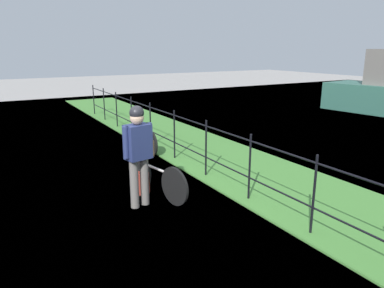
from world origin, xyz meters
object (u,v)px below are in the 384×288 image
at_px(bicycle_main, 156,177).
at_px(mooring_bollard, 146,149).
at_px(bicycle_parked, 141,138).
at_px(terrier_dog, 143,136).
at_px(cyclist_person, 138,148).
at_px(wooden_crate, 143,148).
at_px(backpack_on_paving, 141,183).

distance_m(bicycle_main, mooring_bollard, 2.47).
distance_m(bicycle_main, bicycle_parked, 3.00).
distance_m(terrier_dog, bicycle_parked, 2.79).
xyz_separation_m(mooring_bollard, bicycle_parked, (-0.53, 0.10, 0.15)).
bearing_deg(bicycle_main, cyclist_person, -57.79).
height_order(wooden_crate, cyclist_person, cyclist_person).
bearing_deg(wooden_crate, bicycle_parked, 158.68).
bearing_deg(wooden_crate, terrier_dog, 11.70).
distance_m(cyclist_person, bicycle_parked, 3.45).
distance_m(terrier_dog, backpack_on_paving, 0.85).
bearing_deg(backpack_on_paving, bicycle_parked, 102.33).
bearing_deg(mooring_bollard, bicycle_main, -18.96).
height_order(bicycle_main, mooring_bollard, bicycle_main).
bearing_deg(bicycle_parked, backpack_on_paving, -22.41).
xyz_separation_m(backpack_on_paving, bicycle_parked, (-2.66, 1.10, 0.13)).
height_order(backpack_on_paving, mooring_bollard, backpack_on_paving).
bearing_deg(bicycle_parked, mooring_bollard, -10.52).
relative_size(mooring_bollard, bicycle_parked, 0.21).
relative_size(bicycle_main, terrier_dog, 5.11).
xyz_separation_m(bicycle_main, wooden_crate, (-0.36, -0.08, 0.45)).
bearing_deg(wooden_crate, mooring_bollard, 155.98).
relative_size(wooden_crate, cyclist_person, 0.19).
relative_size(terrier_dog, backpack_on_paving, 0.81).
bearing_deg(backpack_on_paving, terrier_dog, 82.21).
height_order(bicycle_main, cyclist_person, cyclist_person).
relative_size(cyclist_person, mooring_bollard, 4.66).
height_order(wooden_crate, mooring_bollard, wooden_crate).
bearing_deg(mooring_bollard, bicycle_parked, 169.48).
relative_size(bicycle_main, wooden_crate, 5.13).
bearing_deg(bicycle_main, bicycle_parked, 162.55).
xyz_separation_m(terrier_dog, cyclist_person, (0.60, -0.34, -0.02)).
bearing_deg(backpack_on_paving, cyclist_person, -79.76).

